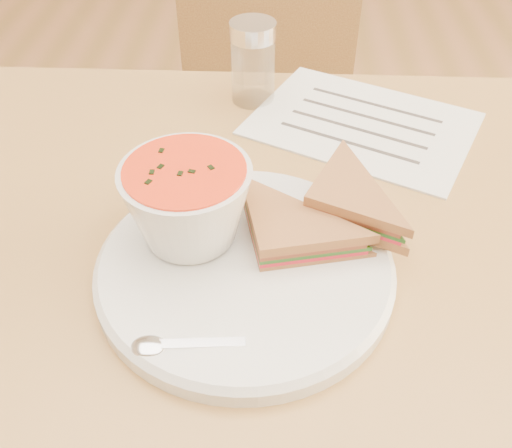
# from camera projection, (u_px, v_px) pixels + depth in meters

# --- Properties ---
(dining_table) EXTENTS (1.00, 0.70, 0.75)m
(dining_table) POSITION_uv_depth(u_px,v_px,m) (293.00, 407.00, 0.87)
(dining_table) COLOR olive
(dining_table) RESTS_ON floor
(chair_far) EXTENTS (0.45, 0.45, 0.91)m
(chair_far) POSITION_uv_depth(u_px,v_px,m) (276.00, 138.00, 1.27)
(chair_far) COLOR brown
(chair_far) RESTS_ON floor
(plate) EXTENTS (0.31, 0.31, 0.02)m
(plate) POSITION_uv_depth(u_px,v_px,m) (245.00, 268.00, 0.56)
(plate) COLOR silver
(plate) RESTS_ON dining_table
(soup_bowl) EXTENTS (0.16, 0.16, 0.09)m
(soup_bowl) POSITION_uv_depth(u_px,v_px,m) (188.00, 206.00, 0.55)
(soup_bowl) COLOR silver
(soup_bowl) RESTS_ON plate
(sandwich_half_a) EXTENTS (0.14, 0.14, 0.04)m
(sandwich_half_a) POSITION_uv_depth(u_px,v_px,m) (260.00, 264.00, 0.53)
(sandwich_half_a) COLOR #B0743E
(sandwich_half_a) RESTS_ON plate
(sandwich_half_b) EXTENTS (0.15, 0.15, 0.03)m
(sandwich_half_b) POSITION_uv_depth(u_px,v_px,m) (303.00, 209.00, 0.57)
(sandwich_half_b) COLOR #B0743E
(sandwich_half_b) RESTS_ON plate
(spoon) EXTENTS (0.16, 0.05, 0.01)m
(spoon) POSITION_uv_depth(u_px,v_px,m) (203.00, 344.00, 0.48)
(spoon) COLOR silver
(spoon) RESTS_ON plate
(paper_menu) EXTENTS (0.35, 0.31, 0.00)m
(paper_menu) POSITION_uv_depth(u_px,v_px,m) (362.00, 124.00, 0.77)
(paper_menu) COLOR silver
(paper_menu) RESTS_ON dining_table
(condiment_shaker) EXTENTS (0.07, 0.07, 0.11)m
(condiment_shaker) POSITION_uv_depth(u_px,v_px,m) (253.00, 63.00, 0.78)
(condiment_shaker) COLOR silver
(condiment_shaker) RESTS_ON dining_table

